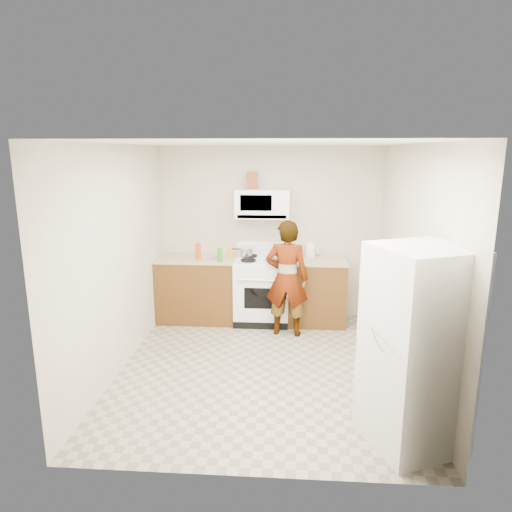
# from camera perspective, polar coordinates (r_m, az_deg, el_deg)

# --- Properties ---
(floor) EXTENTS (3.60, 3.60, 0.00)m
(floor) POSITION_cam_1_polar(r_m,az_deg,el_deg) (5.38, 0.86, -13.78)
(floor) COLOR gray
(floor) RESTS_ON ground
(back_wall) EXTENTS (3.20, 0.02, 2.50)m
(back_wall) POSITION_cam_1_polar(r_m,az_deg,el_deg) (6.69, 1.75, 2.89)
(back_wall) COLOR beige
(back_wall) RESTS_ON floor
(right_wall) EXTENTS (0.02, 3.60, 2.50)m
(right_wall) POSITION_cam_1_polar(r_m,az_deg,el_deg) (5.11, 19.00, -0.98)
(right_wall) COLOR beige
(right_wall) RESTS_ON floor
(cabinet_left) EXTENTS (1.12, 0.62, 0.90)m
(cabinet_left) POSITION_cam_1_polar(r_m,az_deg,el_deg) (6.72, -7.33, -4.21)
(cabinet_left) COLOR #573214
(cabinet_left) RESTS_ON floor
(counter_left) EXTENTS (1.14, 0.64, 0.03)m
(counter_left) POSITION_cam_1_polar(r_m,az_deg,el_deg) (6.59, -7.44, -0.32)
(counter_left) COLOR tan
(counter_left) RESTS_ON cabinet_left
(cabinet_right) EXTENTS (0.80, 0.62, 0.90)m
(cabinet_right) POSITION_cam_1_polar(r_m,az_deg,el_deg) (6.60, 7.52, -4.51)
(cabinet_right) COLOR #573214
(cabinet_right) RESTS_ON floor
(counter_right) EXTENTS (0.82, 0.64, 0.03)m
(counter_right) POSITION_cam_1_polar(r_m,az_deg,el_deg) (6.48, 7.64, -0.57)
(counter_right) COLOR tan
(counter_right) RESTS_ON cabinet_right
(gas_range) EXTENTS (0.76, 0.65, 1.13)m
(gas_range) POSITION_cam_1_polar(r_m,az_deg,el_deg) (6.58, 0.72, -4.14)
(gas_range) COLOR white
(gas_range) RESTS_ON floor
(microwave) EXTENTS (0.76, 0.38, 0.40)m
(microwave) POSITION_cam_1_polar(r_m,az_deg,el_deg) (6.46, 0.82, 6.56)
(microwave) COLOR white
(microwave) RESTS_ON back_wall
(person) EXTENTS (0.61, 0.43, 1.56)m
(person) POSITION_cam_1_polar(r_m,az_deg,el_deg) (6.04, 3.87, -2.81)
(person) COLOR tan
(person) RESTS_ON floor
(fridge) EXTENTS (0.91, 0.91, 1.70)m
(fridge) POSITION_cam_1_polar(r_m,az_deg,el_deg) (4.02, 19.41, -10.81)
(fridge) COLOR beige
(fridge) RESTS_ON floor
(kettle) EXTENTS (0.18, 0.18, 0.17)m
(kettle) POSITION_cam_1_polar(r_m,az_deg,el_deg) (6.64, 6.82, 0.71)
(kettle) COLOR white
(kettle) RESTS_ON counter_right
(jug) EXTENTS (0.14, 0.14, 0.24)m
(jug) POSITION_cam_1_polar(r_m,az_deg,el_deg) (6.49, -0.44, 9.43)
(jug) COLOR brown
(jug) RESTS_ON microwave
(saucepan) EXTENTS (0.22, 0.22, 0.11)m
(saucepan) POSITION_cam_1_polar(r_m,az_deg,el_deg) (6.58, -1.23, 0.56)
(saucepan) COLOR silver
(saucepan) RESTS_ON gas_range
(tray) EXTENTS (0.28, 0.20, 0.05)m
(tray) POSITION_cam_1_polar(r_m,az_deg,el_deg) (6.37, 2.16, -0.34)
(tray) COLOR white
(tray) RESTS_ON gas_range
(bottle_spray) EXTENTS (0.08, 0.08, 0.23)m
(bottle_spray) POSITION_cam_1_polar(r_m,az_deg,el_deg) (6.45, -7.23, 0.58)
(bottle_spray) COLOR red
(bottle_spray) RESTS_ON counter_left
(bottle_hot_sauce) EXTENTS (0.07, 0.07, 0.16)m
(bottle_hot_sauce) POSITION_cam_1_polar(r_m,az_deg,el_deg) (6.43, -3.25, 0.35)
(bottle_hot_sauce) COLOR orange
(bottle_hot_sauce) RESTS_ON counter_left
(bottle_green_cap) EXTENTS (0.06, 0.06, 0.19)m
(bottle_green_cap) POSITION_cam_1_polar(r_m,az_deg,el_deg) (6.27, -4.57, 0.13)
(bottle_green_cap) COLOR #218418
(bottle_green_cap) RESTS_ON counter_left
(pot_lid) EXTENTS (0.35, 0.35, 0.01)m
(pot_lid) POSITION_cam_1_polar(r_m,az_deg,el_deg) (6.45, -5.06, -0.33)
(pot_lid) COLOR white
(pot_lid) RESTS_ON counter_left
(broom) EXTENTS (0.26, 0.14, 1.26)m
(broom) POSITION_cam_1_polar(r_m,az_deg,el_deg) (6.11, 16.54, -4.58)
(broom) COLOR white
(broom) RESTS_ON floor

